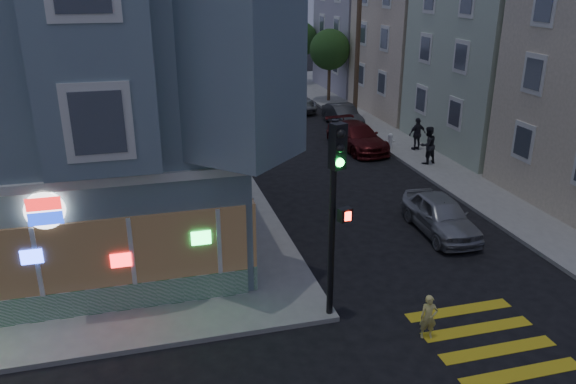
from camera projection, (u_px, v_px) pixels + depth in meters
name	position (u px, v px, depth m)	size (l,w,h in m)	color
sidewalk_ne	(507.00, 113.00, 39.32)	(24.00, 42.00, 0.15)	gray
corner_building	(12.00, 74.00, 19.45)	(14.60, 14.60, 11.40)	slate
row_house_b	(543.00, 48.00, 30.26)	(12.00, 8.60, 10.50)	#B5C9AE
row_house_c	(454.00, 44.00, 38.65)	(12.00, 8.60, 9.00)	#C0AF94
row_house_d	(398.00, 23.00, 46.50)	(12.00, 8.60, 10.50)	#958F9E
utility_pole	(358.00, 47.00, 35.89)	(2.20, 0.30, 9.00)	#4C3826
street_tree_near	(330.00, 50.00, 41.66)	(3.00, 3.00, 5.30)	#4C3826
street_tree_far	(300.00, 39.00, 48.88)	(3.00, 3.00, 5.30)	#4C3826
running_child	(429.00, 317.00, 14.70)	(0.45, 0.30, 1.24)	#E1D473
pedestrian_a	(428.00, 145.00, 28.07)	(0.92, 0.72, 1.90)	black
pedestrian_b	(417.00, 134.00, 30.37)	(1.03, 0.43, 1.76)	#26242D
parked_car_a	(441.00, 215.00, 20.80)	(1.67, 4.16, 1.42)	#999CA0
parked_car_b	(343.00, 115.00, 35.95)	(1.44, 4.13, 1.36)	#323437
parked_car_c	(357.00, 137.00, 30.99)	(2.02, 4.96, 1.44)	#521214
parked_car_d	(293.00, 101.00, 40.19)	(2.30, 4.99, 1.39)	#909599
traffic_signal	(336.00, 190.00, 14.29)	(0.69, 0.62, 5.53)	black
fire_hydrant	(390.00, 140.00, 30.79)	(0.48, 0.28, 0.84)	white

